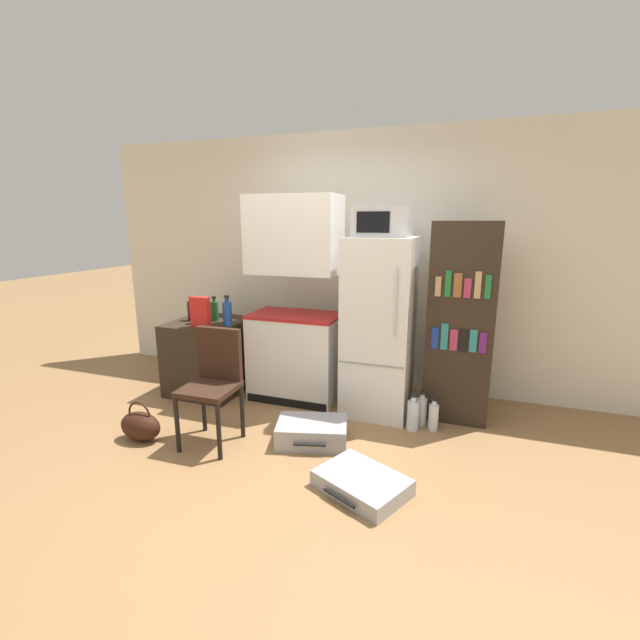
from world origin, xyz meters
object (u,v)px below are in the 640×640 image
object	(u,v)px
side_table	(210,356)
bottle_green_tall	(215,311)
cereal_box	(200,312)
water_bottle_middle	(413,415)
bottle_ketchup_red	(202,307)
water_bottle_back	(433,416)
bookshelf	(460,323)
suitcase_large_flat	(312,432)
bottle_wine_dark	(192,310)
bottle_blue_soda	(227,313)
bottle_olive_oil	(197,312)
chair	(214,376)
water_bottle_front	(422,411)
microwave	(382,222)
kitchen_hutch	(295,307)
handbag	(140,426)
refrigerator	(379,327)
suitcase_small_flat	(362,483)

from	to	relation	value
side_table	bottle_green_tall	world-z (taller)	bottle_green_tall
cereal_box	water_bottle_middle	distance (m)	2.19
bottle_ketchup_red	water_bottle_back	size ratio (longest dim) A/B	0.70
water_bottle_middle	bookshelf	bearing A→B (deg)	51.38
bookshelf	suitcase_large_flat	distance (m)	1.59
bottle_wine_dark	cereal_box	size ratio (longest dim) A/B	0.84
bottle_wine_dark	water_bottle_back	xyz separation A→B (m)	(2.49, -0.14, -0.73)
bookshelf	water_bottle_middle	world-z (taller)	bookshelf
bottle_blue_soda	bottle_ketchup_red	size ratio (longest dim) A/B	1.46
bottle_olive_oil	chair	xyz separation A→B (m)	(0.69, -0.79, -0.31)
water_bottle_front	microwave	bearing A→B (deg)	158.30
bottle_blue_soda	cereal_box	xyz separation A→B (m)	(-0.20, -0.16, 0.02)
bottle_ketchup_red	cereal_box	world-z (taller)	cereal_box
bottle_ketchup_red	water_bottle_middle	bearing A→B (deg)	-10.68
cereal_box	side_table	bearing A→B (deg)	110.06
water_bottle_middle	bottle_wine_dark	bearing A→B (deg)	175.22
side_table	chair	bearing A→B (deg)	-54.28
bottle_blue_soda	chair	xyz separation A→B (m)	(0.36, -0.82, -0.32)
kitchen_hutch	bottle_olive_oil	world-z (taller)	kitchen_hutch
cereal_box	handbag	bearing A→B (deg)	-91.26
water_bottle_middle	water_bottle_front	bearing A→B (deg)	62.30
bottle_blue_soda	suitcase_large_flat	distance (m)	1.49
bottle_green_tall	water_bottle_front	xyz separation A→B (m)	(2.14, -0.13, -0.72)
chair	water_bottle_middle	bearing A→B (deg)	23.46
refrigerator	chair	distance (m)	1.51
side_table	bottle_blue_soda	distance (m)	0.59
bottle_blue_soda	suitcase_large_flat	xyz separation A→B (m)	(1.11, -0.61, -0.78)
bottle_green_tall	suitcase_large_flat	world-z (taller)	bottle_green_tall
bottle_green_tall	suitcase_small_flat	size ratio (longest dim) A/B	0.37
microwave	handbag	xyz separation A→B (m)	(-1.70, -1.21, -1.62)
side_table	cereal_box	size ratio (longest dim) A/B	2.52
bottle_wine_dark	suitcase_small_flat	xyz separation A→B (m)	(2.12, -1.17, -0.80)
bottle_ketchup_red	water_bottle_middle	distance (m)	2.51
bookshelf	suitcase_small_flat	distance (m)	1.69
bottle_wine_dark	bottle_green_tall	world-z (taller)	bottle_green_tall
refrigerator	microwave	bearing A→B (deg)	-107.43
microwave	handbag	bearing A→B (deg)	-144.58
chair	suitcase_small_flat	xyz separation A→B (m)	(1.29, -0.28, -0.50)
bottle_blue_soda	bottle_green_tall	distance (m)	0.26
refrigerator	bottle_ketchup_red	distance (m)	2.00
chair	water_bottle_middle	distance (m)	1.70
microwave	bottle_ketchup_red	distance (m)	2.19
microwave	water_bottle_front	size ratio (longest dim) A/B	1.52
bookshelf	bottle_blue_soda	xyz separation A→B (m)	(-2.17, -0.28, -0.01)
bottle_green_tall	water_bottle_back	xyz separation A→B (m)	(2.25, -0.19, -0.73)
bookshelf	suitcase_large_flat	xyz separation A→B (m)	(-1.06, -0.89, -0.79)
bottle_blue_soda	water_bottle_middle	xyz separation A→B (m)	(1.85, -0.12, -0.73)
microwave	water_bottle_front	bearing A→B (deg)	-21.70
chair	water_bottle_middle	size ratio (longest dim) A/B	2.79
chair	cereal_box	bearing A→B (deg)	128.99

